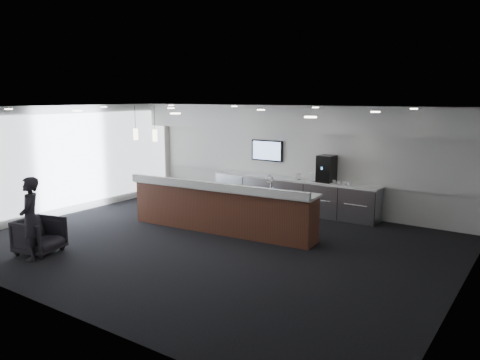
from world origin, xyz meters
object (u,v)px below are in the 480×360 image
Objects in this scene: service_counter at (221,208)px; armchair at (40,236)px; coffee_machine at (326,169)px; lounge_guest at (31,218)px.

armchair is (-2.15, -3.44, -0.20)m from service_counter.
coffee_machine is 0.88× the size of armchair.
armchair is 0.58m from lounge_guest.
service_counter is 4.21m from lounge_guest.
lounge_guest is at bearing -122.15° from service_counter.
lounge_guest is (-3.42, -6.53, -0.47)m from coffee_machine.
lounge_guest reaches higher than service_counter.
service_counter is at bearing 108.34° from lounge_guest.
lounge_guest is (-1.95, -3.73, 0.26)m from service_counter.
service_counter is 4.06m from armchair.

